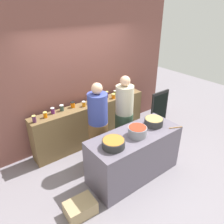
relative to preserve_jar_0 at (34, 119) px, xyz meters
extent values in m
plane|color=gray|center=(1.25, -1.05, -1.01)|extent=(12.00, 12.00, 0.00)
cube|color=brown|center=(1.25, 0.40, 0.49)|extent=(4.80, 0.12, 3.00)
cube|color=brown|center=(1.25, 0.05, -0.54)|extent=(2.70, 0.36, 0.95)
cube|color=slate|center=(1.25, -1.35, -0.57)|extent=(1.70, 0.70, 0.89)
cylinder|color=#4E2746|center=(0.00, 0.00, -0.01)|extent=(0.07, 0.07, 0.12)
cylinder|color=#D6C666|center=(0.00, 0.00, 0.06)|extent=(0.07, 0.07, 0.01)
cylinder|color=#D66605|center=(0.23, 0.05, -0.02)|extent=(0.07, 0.07, 0.10)
cylinder|color=#D6C666|center=(0.23, 0.05, 0.04)|extent=(0.08, 0.08, 0.01)
cylinder|color=#571E5C|center=(0.41, 0.12, -0.01)|extent=(0.07, 0.07, 0.11)
cylinder|color=silver|center=(0.41, 0.12, 0.05)|extent=(0.08, 0.08, 0.01)
cylinder|color=#31463C|center=(0.60, 0.12, -0.01)|extent=(0.08, 0.08, 0.11)
cylinder|color=silver|center=(0.60, 0.12, 0.05)|extent=(0.08, 0.08, 0.01)
cylinder|color=orange|center=(0.85, 0.12, -0.01)|extent=(0.09, 0.09, 0.11)
cylinder|color=black|center=(0.85, 0.12, 0.05)|extent=(0.09, 0.09, 0.01)
cylinder|color=orange|center=(1.06, 0.02, -0.02)|extent=(0.07, 0.07, 0.10)
cylinder|color=silver|center=(1.06, 0.02, 0.04)|extent=(0.07, 0.07, 0.02)
cylinder|color=yellow|center=(1.21, 0.08, -0.02)|extent=(0.07, 0.07, 0.09)
cylinder|color=silver|center=(1.21, 0.08, 0.03)|extent=(0.07, 0.07, 0.01)
cylinder|color=olive|center=(1.51, 0.04, -0.02)|extent=(0.07, 0.07, 0.09)
cylinder|color=#D6C666|center=(1.51, 0.04, 0.03)|extent=(0.07, 0.07, 0.01)
cylinder|color=#402155|center=(1.71, 0.10, 0.00)|extent=(0.07, 0.07, 0.13)
cylinder|color=#D6C666|center=(1.71, 0.10, 0.07)|extent=(0.07, 0.07, 0.02)
cylinder|color=orange|center=(1.81, -0.02, -0.02)|extent=(0.09, 0.09, 0.09)
cylinder|color=#D6C666|center=(1.81, -0.02, 0.03)|extent=(0.09, 0.09, 0.02)
cylinder|color=olive|center=(1.95, 0.11, -0.02)|extent=(0.07, 0.07, 0.10)
cylinder|color=silver|center=(1.95, 0.11, 0.04)|extent=(0.07, 0.07, 0.01)
cylinder|color=olive|center=(2.15, 0.04, -0.02)|extent=(0.08, 0.08, 0.09)
cylinder|color=black|center=(2.15, 0.04, 0.03)|extent=(0.09, 0.09, 0.01)
cylinder|color=#B32B1A|center=(2.38, 0.01, -0.01)|extent=(0.07, 0.07, 0.11)
cylinder|color=#D6C666|center=(2.38, 0.01, 0.05)|extent=(0.07, 0.07, 0.01)
cylinder|color=#B73C1D|center=(2.50, 0.10, -0.01)|extent=(0.06, 0.06, 0.12)
cylinder|color=#D6C666|center=(2.50, 0.10, 0.06)|extent=(0.07, 0.07, 0.01)
cylinder|color=#2D2D2D|center=(0.73, -1.41, -0.06)|extent=(0.36, 0.36, 0.13)
cylinder|color=#BA6B27|center=(0.73, -1.41, 0.00)|extent=(0.33, 0.33, 0.00)
cylinder|color=gray|center=(1.25, -1.40, -0.05)|extent=(0.32, 0.32, 0.16)
cylinder|color=maroon|center=(1.25, -1.40, 0.04)|extent=(0.30, 0.30, 0.00)
cylinder|color=#2D2D2D|center=(1.73, -1.32, -0.06)|extent=(0.34, 0.34, 0.13)
cylinder|color=tan|center=(1.73, -1.32, 0.01)|extent=(0.31, 0.31, 0.00)
cylinder|color=#9E703D|center=(1.96, -1.64, -0.12)|extent=(0.24, 0.13, 0.02)
cylinder|color=brown|center=(0.93, -0.68, -0.55)|extent=(0.38, 0.38, 0.93)
cylinder|color=#374393|center=(0.93, -0.68, 0.20)|extent=(0.36, 0.36, 0.57)
sphere|color=#D8A884|center=(0.93, -0.68, 0.58)|extent=(0.20, 0.20, 0.20)
cylinder|color=#3D5B42|center=(1.56, -0.69, -0.55)|extent=(0.37, 0.37, 0.93)
cylinder|color=beige|center=(1.56, -0.69, 0.20)|extent=(0.35, 0.35, 0.57)
sphere|color=#D8A884|center=(1.56, -0.69, 0.58)|extent=(0.20, 0.20, 0.20)
cube|color=tan|center=(0.02, -1.50, -0.90)|extent=(0.47, 0.35, 0.23)
cube|color=black|center=(2.94, -0.44, -0.53)|extent=(0.56, 0.04, 0.96)
cube|color=black|center=(2.94, -0.46, -0.49)|extent=(0.47, 0.01, 0.73)
camera|label=1|loc=(-0.99, -3.61, 1.93)|focal=35.08mm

